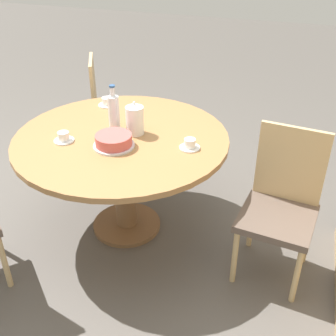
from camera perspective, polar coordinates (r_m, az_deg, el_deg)
The scene contains 10 objects.
ground_plane at distance 3.08m, azimuth -5.57°, elevation -7.78°, with size 14.00×14.00×0.00m, color #56514C.
dining_table at distance 2.74m, azimuth -6.20°, elevation 1.96°, with size 1.36×1.36×0.73m.
chair_b at distance 2.56m, azimuth 15.07°, elevation -4.67°, with size 0.47×0.47×0.92m.
chair_c at distance 3.72m, azimuth -7.79°, elevation 8.02°, with size 0.56×0.56×0.92m.
coffee_pot at distance 2.66m, azimuth -4.52°, elevation 6.62°, with size 0.11×0.11×0.22m.
water_bottle at distance 2.73m, azimuth -7.35°, elevation 7.60°, with size 0.07×0.07×0.30m.
cake_main at distance 2.55m, azimuth -7.37°, elevation 3.66°, with size 0.25×0.25×0.08m.
cup_a at distance 3.13m, azimuth -8.30°, elevation 8.80°, with size 0.13×0.13×0.06m.
cup_b at distance 2.51m, azimuth 2.97°, elevation 3.18°, with size 0.13×0.13×0.06m.
cup_c at distance 2.67m, azimuth -13.95°, elevation 4.03°, with size 0.13×0.13×0.06m.
Camera 1 is at (2.15, 1.04, 1.94)m, focal length 45.00 mm.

